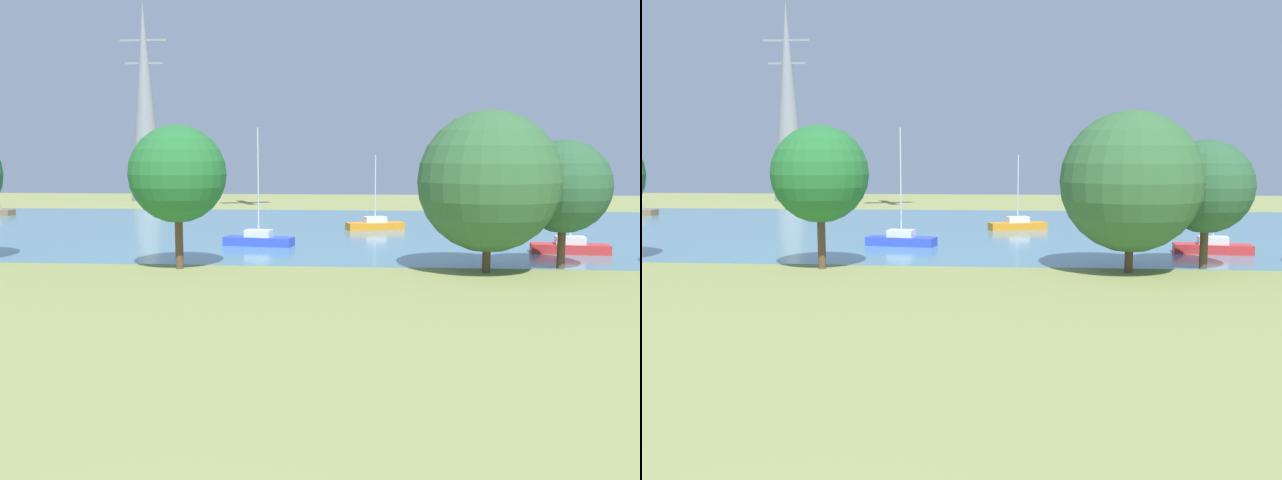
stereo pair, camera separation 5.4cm
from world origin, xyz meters
The scene contains 9 objects.
ground_plane centered at (0.00, 22.00, 0.00)m, with size 160.00×160.00×0.00m, color #8C9351.
water_surface centered at (0.00, 50.00, 0.01)m, with size 140.00×40.00×0.02m, color #568BA1.
sailboat_red centered at (15.79, 36.51, 0.45)m, with size 4.93×2.01×6.15m.
sailboat_orange centered at (3.33, 49.83, 0.45)m, with size 5.03×2.95×6.23m.
sailboat_blue centered at (-4.66, 38.73, 0.48)m, with size 4.98×2.24×8.10m.
tree_west_near centered at (-7.39, 28.74, 5.21)m, with size 5.33×5.33×7.90m.
tree_east_far centered at (9.38, 28.88, 4.86)m, with size 7.52×7.52×8.62m.
tree_west_far centered at (13.69, 30.51, 4.54)m, with size 5.12×5.12×7.11m.
electricity_pylon centered at (-27.88, 84.49, 13.43)m, with size 6.40×4.40×26.82m.
Camera 1 is at (3.52, -8.57, 6.27)m, focal length 39.03 mm.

